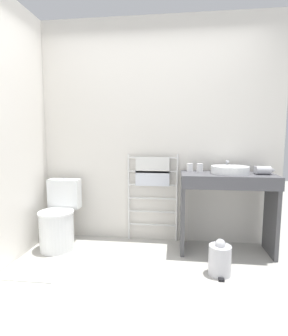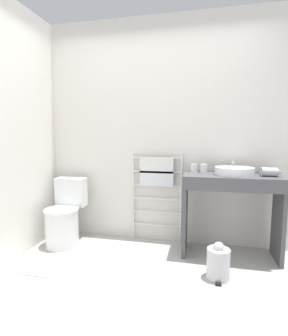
% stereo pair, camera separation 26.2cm
% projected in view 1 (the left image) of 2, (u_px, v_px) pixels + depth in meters
% --- Properties ---
extents(ground_plane, '(12.00, 12.00, 0.00)m').
position_uv_depth(ground_plane, '(138.00, 312.00, 1.92)').
color(ground_plane, '#B2AFA8').
extents(wall_back, '(2.97, 0.12, 2.64)m').
position_uv_depth(wall_back, '(154.00, 132.00, 3.17)').
color(wall_back, silver).
rests_on(wall_back, ground_plane).
extents(wall_side, '(0.12, 2.05, 2.64)m').
position_uv_depth(wall_side, '(6.00, 132.00, 2.60)').
color(wall_side, silver).
rests_on(wall_side, ground_plane).
extents(toilet, '(0.39, 0.52, 0.78)m').
position_uv_depth(toilet, '(59.00, 221.00, 2.99)').
color(toilet, white).
rests_on(toilet, ground_plane).
extents(towel_radiator, '(0.61, 0.06, 1.06)m').
position_uv_depth(towel_radiator, '(152.00, 179.00, 3.13)').
color(towel_radiator, silver).
rests_on(towel_radiator, ground_plane).
extents(vanity_counter, '(0.99, 0.47, 0.88)m').
position_uv_depth(vanity_counter, '(227.00, 199.00, 2.83)').
color(vanity_counter, '#4C4C51').
rests_on(vanity_counter, ground_plane).
extents(sink_basin, '(0.40, 0.40, 0.08)m').
position_uv_depth(sink_basin, '(230.00, 170.00, 2.82)').
color(sink_basin, white).
rests_on(sink_basin, vanity_counter).
extents(faucet, '(0.02, 0.10, 0.13)m').
position_uv_depth(faucet, '(227.00, 164.00, 2.98)').
color(faucet, silver).
rests_on(faucet, vanity_counter).
extents(cup_near_wall, '(0.07, 0.07, 0.09)m').
position_uv_depth(cup_near_wall, '(190.00, 167.00, 2.99)').
color(cup_near_wall, white).
rests_on(cup_near_wall, vanity_counter).
extents(cup_near_edge, '(0.07, 0.07, 0.09)m').
position_uv_depth(cup_near_edge, '(200.00, 168.00, 2.94)').
color(cup_near_edge, white).
rests_on(cup_near_edge, vanity_counter).
extents(hair_dryer, '(0.19, 0.18, 0.09)m').
position_uv_depth(hair_dryer, '(264.00, 170.00, 2.75)').
color(hair_dryer, '#B7B7BC').
rests_on(hair_dryer, vanity_counter).
extents(trash_bin, '(0.21, 0.24, 0.34)m').
position_uv_depth(trash_bin, '(220.00, 259.00, 2.42)').
color(trash_bin, silver).
rests_on(trash_bin, ground_plane).
extents(bath_mat, '(0.56, 0.36, 0.01)m').
position_uv_depth(bath_mat, '(32.00, 271.00, 2.48)').
color(bath_mat, silver).
rests_on(bath_mat, ground_plane).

